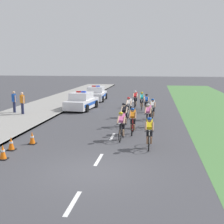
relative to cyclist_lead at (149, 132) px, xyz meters
name	(u,v)px	position (x,y,z in m)	size (l,w,h in m)	color
ground_plane	(91,172)	(-2.03, -3.47, -0.79)	(160.00, 160.00, 0.00)	#424247
sidewalk_slab	(39,109)	(-9.54, 10.53, -0.73)	(4.94, 60.00, 0.12)	gray
kerb_edge	(67,110)	(-7.15, 10.53, -0.72)	(0.16, 60.00, 0.13)	#9E9E99
lane_markings_centre	(124,117)	(-2.03, 7.97, -0.78)	(0.14, 29.60, 0.01)	white
cyclist_lead	(149,132)	(0.00, 0.00, 0.00)	(0.42, 1.72, 1.56)	black
cyclist_second	(122,125)	(-1.46, 1.38, 0.00)	(0.43, 1.72, 1.56)	black
cyclist_third	(133,120)	(-0.99, 2.81, 0.00)	(0.42, 1.72, 1.56)	black
cyclist_fourth	(148,115)	(-0.16, 4.69, 0.00)	(0.45, 1.72, 1.56)	black
cyclist_fifth	(125,114)	(-1.65, 4.77, 0.00)	(0.45, 1.72, 1.56)	black
cyclist_sixth	(153,109)	(0.06, 7.39, 0.00)	(0.42, 1.72, 1.56)	black
cyclist_seventh	(129,107)	(-1.65, 8.11, 0.00)	(0.44, 1.72, 1.56)	black
cyclist_eighth	(146,103)	(-0.47, 10.51, 0.00)	(0.44, 1.72, 1.56)	black
cyclist_ninth	(142,100)	(-0.91, 12.07, 0.00)	(0.43, 1.72, 1.56)	black
cyclist_tenth	(135,99)	(-1.54, 13.17, 0.00)	(0.42, 1.72, 1.56)	black
police_car_nearest	(82,102)	(-6.02, 11.27, -0.11)	(2.29, 4.54, 1.59)	white
police_car_second	(96,94)	(-6.02, 17.68, -0.11)	(2.13, 4.46, 1.59)	white
traffic_cone_near	(3,152)	(-5.97, -2.56, -0.48)	(0.36, 0.36, 0.64)	black
traffic_cone_mid	(11,144)	(-6.27, -1.24, -0.48)	(0.36, 0.36, 0.64)	black
traffic_cone_far	(32,138)	(-5.73, -0.09, -0.48)	(0.36, 0.36, 0.64)	black
spectator_closest	(14,100)	(-10.69, 8.26, 0.30)	(0.45, 0.40, 1.68)	#23284C
spectator_middle	(22,101)	(-9.73, 7.65, 0.30)	(0.45, 0.40, 1.68)	#23284C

